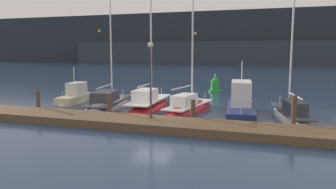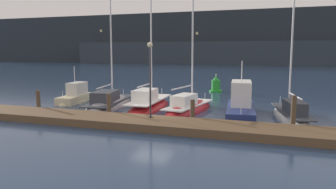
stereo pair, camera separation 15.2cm
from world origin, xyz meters
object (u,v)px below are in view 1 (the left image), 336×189
object	(u,v)px
sailboat_berth_4	(188,110)
dock_lamppost	(151,68)
motorboat_berth_1	(75,99)
sailboat_berth_3	(149,106)
sailboat_berth_2	(109,105)
motorboat_berth_5	(241,110)
channel_buoy	(215,85)
sailboat_berth_6	(291,117)

from	to	relation	value
sailboat_berth_4	dock_lamppost	size ratio (longest dim) A/B	2.23
motorboat_berth_1	sailboat_berth_3	bearing A→B (deg)	-6.30
sailboat_berth_2	dock_lamppost	bearing A→B (deg)	-42.10
motorboat_berth_5	channel_buoy	world-z (taller)	motorboat_berth_5
sailboat_berth_2	sailboat_berth_3	bearing A→B (deg)	1.29
motorboat_berth_5	sailboat_berth_6	distance (m)	3.26
sailboat_berth_4	motorboat_berth_5	distance (m)	3.78
sailboat_berth_3	sailboat_berth_6	bearing A→B (deg)	-4.26
motorboat_berth_5	dock_lamppost	distance (m)	7.32
sailboat_berth_2	channel_buoy	bearing A→B (deg)	62.50
sailboat_berth_2	sailboat_berth_3	distance (m)	3.36
motorboat_berth_5	sailboat_berth_3	bearing A→B (deg)	176.36
motorboat_berth_5	channel_buoy	xyz separation A→B (m)	(-4.06, 12.45, 0.30)
sailboat_berth_3	dock_lamppost	distance (m)	6.40
motorboat_berth_1	motorboat_berth_5	world-z (taller)	motorboat_berth_5
motorboat_berth_1	motorboat_berth_5	size ratio (longest dim) A/B	0.66
sailboat_berth_3	channel_buoy	xyz separation A→B (m)	(2.94, 12.01, 0.49)
motorboat_berth_1	sailboat_berth_2	size ratio (longest dim) A/B	0.39
sailboat_berth_2	dock_lamppost	xyz separation A→B (m)	(5.55, -5.02, 3.27)
sailboat_berth_4	dock_lamppost	bearing A→B (deg)	-102.09
sailboat_berth_3	sailboat_berth_6	xyz separation A→B (m)	(10.23, -0.76, -0.06)
sailboat_berth_4	motorboat_berth_5	world-z (taller)	sailboat_berth_4
sailboat_berth_2	dock_lamppost	distance (m)	8.17
motorboat_berth_1	channel_buoy	world-z (taller)	motorboat_berth_1
sailboat_berth_3	motorboat_berth_5	world-z (taller)	sailboat_berth_3
sailboat_berth_6	sailboat_berth_3	bearing A→B (deg)	175.74
sailboat_berth_4	sailboat_berth_2	bearing A→B (deg)	178.46
dock_lamppost	sailboat_berth_6	bearing A→B (deg)	28.32
dock_lamppost	sailboat_berth_2	bearing A→B (deg)	137.90
motorboat_berth_1	motorboat_berth_5	xyz separation A→B (m)	(14.15, -1.24, 0.13)
motorboat_berth_1	sailboat_berth_2	xyz separation A→B (m)	(3.80, -0.87, -0.15)
sailboat_berth_3	sailboat_berth_4	bearing A→B (deg)	-4.45
sailboat_berth_2	dock_lamppost	size ratio (longest dim) A/B	2.68
motorboat_berth_5	dock_lamppost	xyz separation A→B (m)	(-4.80, -4.65, 3.00)
motorboat_berth_1	channel_buoy	size ratio (longest dim) A/B	2.44
dock_lamppost	sailboat_berth_3	bearing A→B (deg)	113.35
sailboat_berth_4	sailboat_berth_6	size ratio (longest dim) A/B	1.01
motorboat_berth_1	sailboat_berth_4	world-z (taller)	sailboat_berth_4
sailboat_berth_2	sailboat_berth_6	world-z (taller)	sailboat_berth_2
sailboat_berth_3	sailboat_berth_4	distance (m)	3.25
sailboat_berth_2	sailboat_berth_4	bearing A→B (deg)	-1.54
motorboat_berth_5	sailboat_berth_6	bearing A→B (deg)	-5.58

